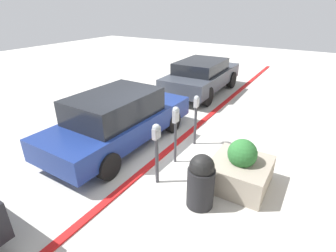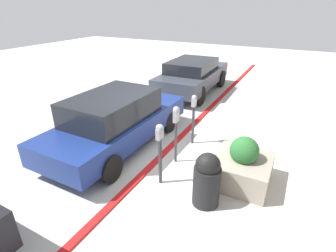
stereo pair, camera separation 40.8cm
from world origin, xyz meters
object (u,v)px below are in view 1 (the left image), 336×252
planter_box (240,169)px  trash_bin (201,181)px  parking_meter_nearest (156,143)px  parking_meter_second (176,123)px  parking_meter_middle (196,113)px  parked_car_middle (119,119)px  parked_car_rear (202,75)px

planter_box → trash_bin: 1.11m
parking_meter_nearest → trash_bin: bearing=-98.0°
planter_box → parking_meter_second: bearing=87.7°
planter_box → trash_bin: bearing=155.6°
parking_meter_middle → parked_car_middle: bearing=121.8°
parked_car_middle → trash_bin: 3.11m
parked_car_rear → trash_bin: 7.10m
parking_meter_nearest → parking_meter_second: parking_meter_second is taller
parking_meter_nearest → planter_box: bearing=-61.4°
trash_bin → parking_meter_middle: bearing=28.5°
parked_car_middle → parked_car_rear: size_ratio=1.00×
parking_meter_nearest → parking_meter_middle: bearing=1.9°
parking_meter_nearest → planter_box: size_ratio=1.13×
parking_meter_nearest → trash_bin: size_ratio=1.27×
parking_meter_second → parked_car_rear: (5.38, 1.79, -0.27)m
parked_car_middle → parked_car_rear: 5.39m
planter_box → parked_car_middle: bearing=89.1°
parking_meter_second → planter_box: parking_meter_second is taller
parking_meter_nearest → parked_car_rear: parked_car_rear is taller
parking_meter_nearest → parked_car_middle: bearing=63.6°
parking_meter_nearest → parking_meter_second: size_ratio=0.96×
parking_meter_nearest → parked_car_rear: (6.30, 1.86, -0.20)m
parking_meter_nearest → parked_car_middle: size_ratio=0.31×
parking_meter_second → parking_meter_middle: 1.08m
parking_meter_nearest → parked_car_middle: (0.90, 1.82, -0.20)m
planter_box → parked_car_rear: (5.45, 3.41, 0.38)m
planter_box → parking_meter_nearest: bearing=118.6°
parking_meter_second → trash_bin: parking_meter_second is taller
planter_box → parking_meter_middle: bearing=54.8°
parked_car_rear → trash_bin: bearing=-156.8°
parking_meter_nearest → parking_meter_second: (0.91, 0.07, 0.07)m
parking_meter_nearest → parked_car_rear: bearing=16.5°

